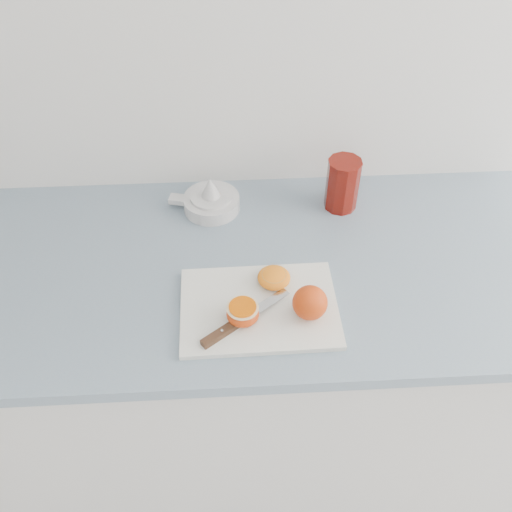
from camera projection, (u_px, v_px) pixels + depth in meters
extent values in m
cube|color=silver|center=(185.00, 0.00, 1.15)|extent=(4.00, 0.04, 2.70)
cube|color=silver|center=(256.00, 377.00, 1.60)|extent=(2.44, 0.60, 0.86)
cube|color=gray|center=(256.00, 267.00, 1.28)|extent=(2.50, 0.64, 0.03)
cube|color=silver|center=(259.00, 308.00, 1.17)|extent=(0.32, 0.23, 0.01)
sphere|color=red|center=(310.00, 303.00, 1.13)|extent=(0.07, 0.07, 0.07)
ellipsoid|color=red|center=(243.00, 314.00, 1.13)|extent=(0.07, 0.07, 0.04)
cylinder|color=#FBE4AC|center=(243.00, 308.00, 1.12)|extent=(0.06, 0.06, 0.00)
cylinder|color=#FF6D05|center=(243.00, 307.00, 1.11)|extent=(0.05, 0.05, 0.00)
ellipsoid|color=orange|center=(274.00, 278.00, 1.20)|extent=(0.07, 0.07, 0.03)
cylinder|color=#C47C32|center=(274.00, 275.00, 1.20)|extent=(0.05, 0.05, 0.00)
cube|color=#4C301A|center=(222.00, 333.00, 1.11)|extent=(0.09, 0.07, 0.01)
cube|color=#B7B7BC|center=(264.00, 305.00, 1.16)|extent=(0.11, 0.09, 0.00)
cylinder|color=#B7B7BC|center=(222.00, 333.00, 1.11)|extent=(0.01, 0.01, 0.01)
cylinder|color=white|center=(212.00, 203.00, 1.39)|extent=(0.14, 0.14, 0.03)
cylinder|color=white|center=(211.00, 196.00, 1.38)|extent=(0.10, 0.10, 0.01)
cone|color=white|center=(210.00, 187.00, 1.36)|extent=(0.05, 0.05, 0.05)
cube|color=white|center=(178.00, 199.00, 1.40)|extent=(0.05, 0.04, 0.01)
ellipsoid|color=#DD5107|center=(215.00, 197.00, 1.37)|extent=(0.01, 0.01, 0.00)
ellipsoid|color=#DD5107|center=(207.00, 191.00, 1.38)|extent=(0.01, 0.01, 0.00)
ellipsoid|color=#DD5107|center=(209.00, 198.00, 1.36)|extent=(0.01, 0.01, 0.00)
ellipsoid|color=#DD5107|center=(219.00, 193.00, 1.38)|extent=(0.01, 0.01, 0.00)
cylinder|color=maroon|center=(342.00, 185.00, 1.36)|extent=(0.08, 0.08, 0.13)
cylinder|color=#FE5600|center=(340.00, 201.00, 1.40)|extent=(0.07, 0.07, 0.02)
cylinder|color=maroon|center=(345.00, 162.00, 1.32)|extent=(0.08, 0.08, 0.00)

